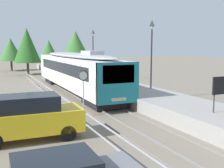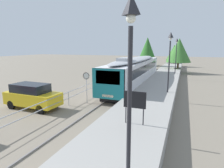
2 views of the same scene
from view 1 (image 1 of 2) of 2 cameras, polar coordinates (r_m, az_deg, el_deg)
name	(u,v)px [view 1 (image 1 of 2)]	position (r m, az deg, el deg)	size (l,w,h in m)	color
ground_plane	(42,95)	(24.81, -14.26, -2.18)	(160.00, 160.00, 0.00)	slate
track_rails	(75,92)	(25.48, -7.61, -1.67)	(3.20, 60.00, 0.14)	slate
commuter_train	(75,69)	(25.21, -7.68, 3.05)	(2.82, 18.59, 3.74)	silver
station_platform	(108,86)	(26.52, -0.88, -0.33)	(3.90, 60.00, 0.90)	#999691
platform_lamp_mid_platform	(152,41)	(21.79, 8.25, 8.85)	(0.34, 0.34, 5.35)	#232328
platform_lamp_far_end	(93,43)	(33.61, -3.98, 8.49)	(0.34, 0.34, 5.35)	#232328
platform_notice_board	(222,87)	(14.84, 21.88, -0.50)	(1.20, 0.08, 1.80)	#232328
speed_limit_sign	(83,82)	(16.17, -5.99, 0.43)	(0.61, 0.10, 2.81)	#9EA0A5
carpark_fence	(70,108)	(14.98, -8.73, -4.93)	(0.06, 36.06, 1.25)	#9EA0A5
parked_suv_yellow	(29,117)	(12.92, -16.90, -6.53)	(4.67, 2.06, 2.04)	gold
tree_behind_carpark	(27,45)	(42.52, -17.26, 7.68)	(3.97, 3.97, 6.93)	brown
tree_behind_station_far	(75,46)	(40.96, -7.60, 7.84)	(4.56, 4.56, 6.53)	brown
tree_distant_left	(11,49)	(50.76, -20.30, 6.75)	(3.97, 3.97, 5.67)	brown
tree_distant_centre	(49,50)	(52.52, -13.01, 6.84)	(3.80, 3.80, 5.43)	brown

